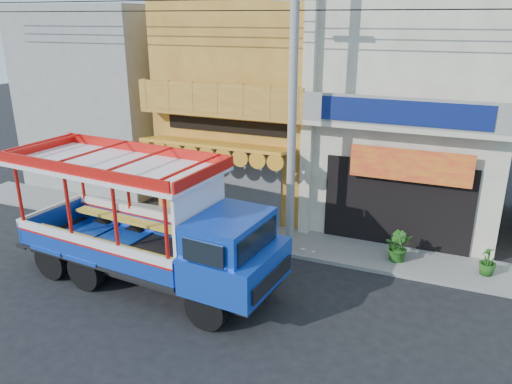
# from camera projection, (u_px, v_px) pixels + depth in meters

# --- Properties ---
(ground) EXTENTS (90.00, 90.00, 0.00)m
(ground) POSITION_uv_depth(u_px,v_px,m) (283.00, 313.00, 12.71)
(ground) COLOR black
(ground) RESTS_ON ground
(sidewalk) EXTENTS (30.00, 2.00, 0.12)m
(sidewalk) POSITION_uv_depth(u_px,v_px,m) (325.00, 248.00, 16.17)
(sidewalk) COLOR slate
(sidewalk) RESTS_ON ground
(shophouse_left) EXTENTS (6.00, 7.50, 8.24)m
(shophouse_left) POSITION_uv_depth(u_px,v_px,m) (258.00, 98.00, 19.74)
(shophouse_left) COLOR #A46824
(shophouse_left) RESTS_ON ground
(shophouse_right) EXTENTS (6.00, 6.75, 8.24)m
(shophouse_right) POSITION_uv_depth(u_px,v_px,m) (416.00, 108.00, 17.55)
(shophouse_right) COLOR #B0A690
(shophouse_right) RESTS_ON ground
(party_pilaster) EXTENTS (0.35, 0.30, 8.00)m
(party_pilaster) POSITION_uv_depth(u_px,v_px,m) (308.00, 120.00, 15.97)
(party_pilaster) COLOR #B0A690
(party_pilaster) RESTS_ON ground
(filler_building_left) EXTENTS (6.00, 6.00, 7.60)m
(filler_building_left) POSITION_uv_depth(u_px,v_px,m) (115.00, 95.00, 22.43)
(filler_building_left) COLOR gray
(filler_building_left) RESTS_ON ground
(utility_pole) EXTENTS (28.00, 0.26, 9.00)m
(utility_pole) POSITION_uv_depth(u_px,v_px,m) (298.00, 95.00, 14.22)
(utility_pole) COLOR gray
(utility_pole) RESTS_ON ground
(songthaew_truck) EXTENTS (8.09, 3.25, 3.69)m
(songthaew_truck) POSITION_uv_depth(u_px,v_px,m) (161.00, 229.00, 13.31)
(songthaew_truck) COLOR black
(songthaew_truck) RESTS_ON ground
(green_sign) EXTENTS (0.62, 0.39, 0.96)m
(green_sign) POSITION_uv_depth(u_px,v_px,m) (194.00, 212.00, 17.89)
(green_sign) COLOR black
(green_sign) RESTS_ON sidewalk
(potted_plant_a) EXTENTS (1.05, 1.05, 0.88)m
(potted_plant_a) POSITION_uv_depth(u_px,v_px,m) (397.00, 247.00, 15.07)
(potted_plant_a) COLOR #1E4F16
(potted_plant_a) RESTS_ON sidewalk
(potted_plant_b) EXTENTS (0.66, 0.63, 0.94)m
(potted_plant_b) POSITION_uv_depth(u_px,v_px,m) (399.00, 247.00, 15.02)
(potted_plant_b) COLOR #1E4F16
(potted_plant_b) RESTS_ON sidewalk
(potted_plant_c) EXTENTS (0.63, 0.63, 0.87)m
(potted_plant_c) POSITION_uv_depth(u_px,v_px,m) (488.00, 261.00, 14.23)
(potted_plant_c) COLOR #1E4F16
(potted_plant_c) RESTS_ON sidewalk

